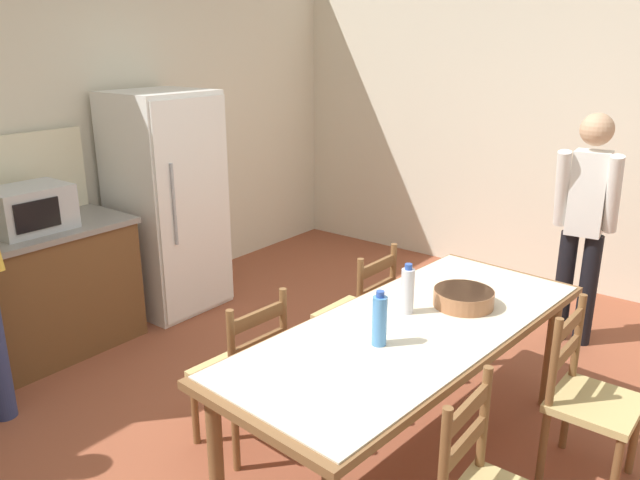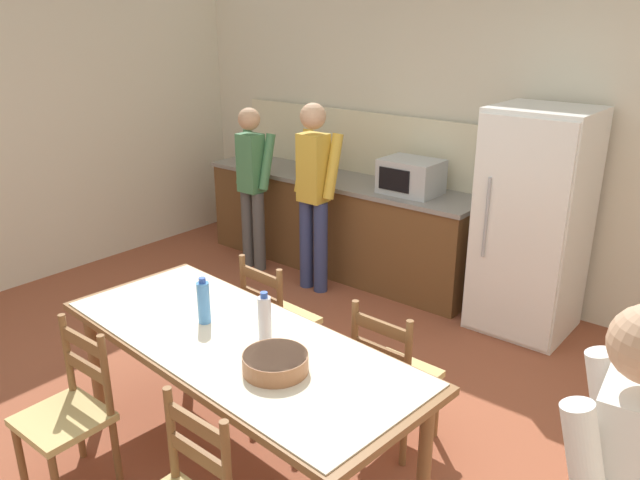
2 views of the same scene
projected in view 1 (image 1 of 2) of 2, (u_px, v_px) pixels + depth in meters
ground_plane at (325, 446)px, 3.45m from camera, size 8.32×8.32×0.00m
wall_back at (37, 139)px, 4.55m from camera, size 6.52×0.12×2.90m
wall_right at (551, 122)px, 5.46m from camera, size 0.12×5.20×2.90m
refrigerator at (167, 203)px, 5.03m from camera, size 0.73×0.73×1.77m
microwave at (29, 209)px, 4.14m from camera, size 0.50×0.39×0.30m
dining_table at (411, 339)px, 3.14m from camera, size 2.26×1.05×0.78m
bottle_near_centre at (379, 320)px, 2.88m from camera, size 0.07×0.07×0.27m
bottle_off_centre at (407, 290)px, 3.22m from camera, size 0.07×0.07×0.27m
serving_bowl at (464, 297)px, 3.33m from camera, size 0.32×0.32×0.09m
chair_side_far_left at (243, 373)px, 3.34m from camera, size 0.45×0.43×0.91m
chair_side_near_right at (588, 399)px, 3.10m from camera, size 0.42×0.41×0.91m
chair_side_far_right at (359, 315)px, 4.04m from camera, size 0.43×0.41×0.91m
person_by_table at (585, 219)px, 4.37m from camera, size 0.31×0.44×1.68m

